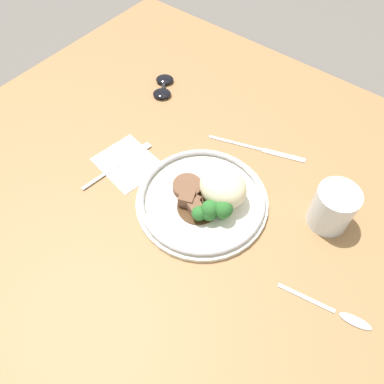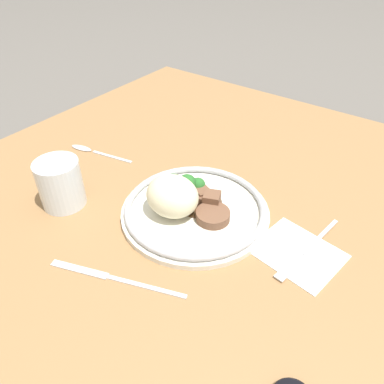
{
  "view_description": "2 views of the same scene",
  "coord_description": "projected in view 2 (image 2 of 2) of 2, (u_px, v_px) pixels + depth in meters",
  "views": [
    {
      "loc": [
        0.29,
        -0.32,
        0.69
      ],
      "look_at": [
        0.03,
        0.0,
        0.09
      ],
      "focal_mm": 35.0,
      "sensor_mm": 36.0,
      "label": 1
    },
    {
      "loc": [
        -0.25,
        0.44,
        0.5
      ],
      "look_at": [
        0.07,
        -0.0,
        0.07
      ],
      "focal_mm": 35.0,
      "sensor_mm": 36.0,
      "label": 2
    }
  ],
  "objects": [
    {
      "name": "juice_glass",
      "position": [
        61.0,
        185.0,
        0.68
      ],
      "size": [
        0.08,
        0.08,
        0.09
      ],
      "color": "orange",
      "rests_on": "dining_table"
    },
    {
      "name": "plate",
      "position": [
        190.0,
        204.0,
        0.67
      ],
      "size": [
        0.27,
        0.27,
        0.08
      ],
      "color": "silver",
      "rests_on": "dining_table"
    },
    {
      "name": "fork",
      "position": [
        303.0,
        254.0,
        0.6
      ],
      "size": [
        0.04,
        0.18,
        0.0
      ],
      "rotation": [
        0.0,
        0.0,
        1.43
      ],
      "color": "silver",
      "rests_on": "napkin"
    },
    {
      "name": "spoon",
      "position": [
        89.0,
        150.0,
        0.86
      ],
      "size": [
        0.16,
        0.04,
        0.01
      ],
      "rotation": [
        0.0,
        0.0,
        0.18
      ],
      "color": "silver",
      "rests_on": "dining_table"
    },
    {
      "name": "knife",
      "position": [
        111.0,
        278.0,
        0.57
      ],
      "size": [
        0.21,
        0.08,
        0.0
      ],
      "rotation": [
        0.0,
        0.0,
        0.33
      ],
      "color": "silver",
      "rests_on": "dining_table"
    },
    {
      "name": "dining_table",
      "position": [
        221.0,
        228.0,
        0.69
      ],
      "size": [
        1.17,
        1.11,
        0.05
      ],
      "color": "olive",
      "rests_on": "ground"
    },
    {
      "name": "napkin",
      "position": [
        297.0,
        253.0,
        0.61
      ],
      "size": [
        0.15,
        0.13,
        0.0
      ],
      "color": "white",
      "rests_on": "dining_table"
    },
    {
      "name": "ground_plane",
      "position": [
        221.0,
        238.0,
        0.7
      ],
      "size": [
        8.0,
        8.0,
        0.0
      ],
      "primitive_type": "plane",
      "color": "#5B5651"
    }
  ]
}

